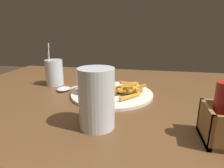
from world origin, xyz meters
name	(u,v)px	position (x,y,z in m)	size (l,w,h in m)	color
dining_table	(104,139)	(0.00, 0.00, 0.62)	(1.25, 1.03, 0.78)	brown
meal_plate_near	(106,88)	(0.00, -0.05, 0.80)	(0.30, 0.30, 0.09)	silver
beer_glass	(97,100)	(-0.03, 0.18, 0.85)	(0.09, 0.09, 0.15)	silver
juice_glass	(54,73)	(0.25, -0.14, 0.83)	(0.07, 0.07, 0.18)	silver
spoon	(65,89)	(0.17, -0.07, 0.79)	(0.10, 0.17, 0.02)	silver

